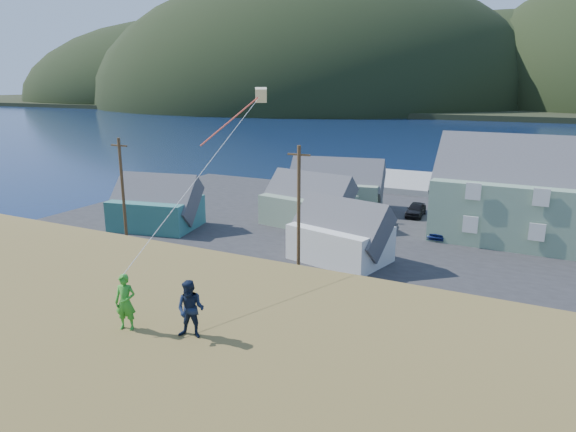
# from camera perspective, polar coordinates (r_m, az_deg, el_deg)

# --- Properties ---
(ground) EXTENTS (900.00, 900.00, 0.00)m
(ground) POSITION_cam_1_polar(r_m,az_deg,el_deg) (32.51, 8.04, -10.10)
(ground) COLOR #0A1638
(ground) RESTS_ON ground
(grass_strip) EXTENTS (110.00, 8.00, 0.10)m
(grass_strip) POSITION_cam_1_polar(r_m,az_deg,el_deg) (30.77, 6.82, -11.44)
(grass_strip) COLOR #4C3D19
(grass_strip) RESTS_ON ground
(waterfront_lot) EXTENTS (72.00, 36.00, 0.12)m
(waterfront_lot) POSITION_cam_1_polar(r_m,az_deg,el_deg) (47.96, 14.62, -2.15)
(waterfront_lot) COLOR #28282B
(waterfront_lot) RESTS_ON ground
(wharf) EXTENTS (26.00, 14.00, 0.90)m
(wharf) POSITION_cam_1_polar(r_m,az_deg,el_deg) (70.99, 13.91, 3.60)
(wharf) COLOR gray
(wharf) RESTS_ON ground
(far_shore) EXTENTS (900.00, 320.00, 2.00)m
(far_shore) POSITION_cam_1_polar(r_m,az_deg,el_deg) (358.46, 25.68, 11.23)
(far_shore) COLOR black
(far_shore) RESTS_ON ground
(shed_teal) EXTENTS (8.88, 6.93, 6.29)m
(shed_teal) POSITION_cam_1_polar(r_m,az_deg,el_deg) (49.99, -14.45, 1.26)
(shed_teal) COLOR #2B655B
(shed_teal) RESTS_ON waterfront_lot
(shed_palegreen_near) EXTENTS (9.33, 6.65, 6.21)m
(shed_palegreen_near) POSITION_cam_1_polar(r_m,az_deg,el_deg) (49.43, 2.26, 1.57)
(shed_palegreen_near) COLOR gray
(shed_palegreen_near) RESTS_ON waterfront_lot
(shed_white) EXTENTS (8.33, 6.47, 5.89)m
(shed_white) POSITION_cam_1_polar(r_m,az_deg,el_deg) (39.66, 5.85, -1.91)
(shed_white) COLOR silver
(shed_white) RESTS_ON waterfront_lot
(shed_palegreen_far) EXTENTS (10.97, 7.41, 6.81)m
(shed_palegreen_far) POSITION_cam_1_polar(r_m,az_deg,el_deg) (56.18, 5.36, 3.38)
(shed_palegreen_far) COLOR gray
(shed_palegreen_far) RESTS_ON waterfront_lot
(utility_poles) EXTENTS (35.70, 0.24, 9.51)m
(utility_poles) POSITION_cam_1_polar(r_m,az_deg,el_deg) (33.67, 2.36, -0.69)
(utility_poles) COLOR #47331E
(utility_poles) RESTS_ON waterfront_lot
(parked_cars) EXTENTS (21.73, 13.45, 1.58)m
(parked_cars) POSITION_cam_1_polar(r_m,az_deg,el_deg) (53.49, 6.03, 0.87)
(parked_cars) COLOR navy
(parked_cars) RESTS_ON waterfront_lot
(kite_flyer_green) EXTENTS (0.64, 0.53, 1.52)m
(kite_flyer_green) POSITION_cam_1_polar(r_m,az_deg,el_deg) (14.23, -17.62, -9.10)
(kite_flyer_green) COLOR #2E9127
(kite_flyer_green) RESTS_ON hillside
(kite_flyer_navy) EXTENTS (0.86, 0.75, 1.52)m
(kite_flyer_navy) POSITION_cam_1_polar(r_m,az_deg,el_deg) (13.40, -10.77, -10.15)
(kite_flyer_navy) COLOR #141F37
(kite_flyer_navy) RESTS_ON hillside
(kite_rig) EXTENTS (1.10, 4.78, 9.98)m
(kite_rig) POSITION_cam_1_polar(r_m,az_deg,el_deg) (20.58, -3.69, 12.66)
(kite_rig) COLOR beige
(kite_rig) RESTS_ON ground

